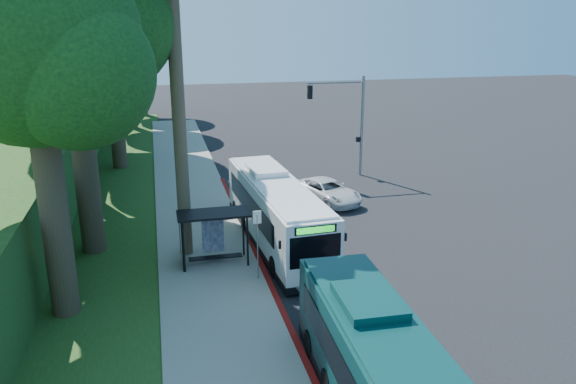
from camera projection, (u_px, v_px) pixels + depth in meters
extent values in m
plane|color=black|center=(341.00, 229.00, 29.88)|extent=(140.00, 140.00, 0.00)
cube|color=gray|center=(203.00, 240.00, 28.24)|extent=(4.50, 70.00, 0.12)
cube|color=maroon|center=(263.00, 269.00, 25.04)|extent=(0.25, 30.00, 0.13)
cube|color=#234719|center=(93.00, 217.00, 31.63)|extent=(8.00, 70.00, 0.06)
cube|color=black|center=(213.00, 214.00, 24.80)|extent=(3.20, 1.50, 0.10)
cube|color=black|center=(182.00, 244.00, 24.86)|extent=(0.06, 1.30, 2.20)
cube|color=navy|center=(213.00, 234.00, 25.82)|extent=(1.00, 0.12, 1.70)
cube|color=black|center=(216.00, 257.00, 25.32)|extent=(2.40, 0.40, 0.06)
cube|color=black|center=(182.00, 239.00, 25.43)|extent=(0.08, 0.08, 2.40)
cube|color=black|center=(243.00, 233.00, 26.05)|extent=(0.08, 0.08, 2.40)
cube|color=black|center=(184.00, 249.00, 24.32)|extent=(0.08, 0.08, 2.40)
cube|color=black|center=(248.00, 243.00, 24.94)|extent=(0.08, 0.08, 2.40)
cylinder|color=gray|center=(258.00, 249.00, 23.59)|extent=(0.06, 0.06, 3.00)
cube|color=white|center=(257.00, 217.00, 23.17)|extent=(0.35, 0.04, 0.55)
cylinder|color=gray|center=(362.00, 127.00, 39.18)|extent=(0.20, 0.20, 7.00)
cylinder|color=gray|center=(336.00, 82.00, 37.81)|extent=(4.00, 0.14, 0.14)
cube|color=black|center=(310.00, 92.00, 37.59)|extent=(0.30, 0.30, 0.90)
cube|color=black|center=(358.00, 139.00, 39.39)|extent=(0.25, 0.25, 0.35)
cylinder|color=#4C3F2D|center=(179.00, 119.00, 24.73)|extent=(0.60, 0.60, 13.00)
cylinder|color=#382B1E|center=(83.00, 145.00, 25.55)|extent=(1.10, 1.10, 10.50)
sphere|color=black|center=(107.00, 25.00, 23.22)|extent=(5.60, 5.60, 5.60)
sphere|color=black|center=(40.00, 17.00, 24.88)|extent=(5.20, 5.20, 5.20)
cylinder|color=#382B1E|center=(79.00, 105.00, 32.54)|extent=(1.18, 1.18, 11.90)
cylinder|color=#382B1E|center=(115.00, 102.00, 40.62)|extent=(1.06, 1.06, 9.80)
sphere|color=black|center=(107.00, 15.00, 38.82)|extent=(8.40, 8.40, 8.40)
sphere|color=black|center=(133.00, 33.00, 38.36)|extent=(5.88, 5.88, 5.88)
sphere|color=black|center=(88.00, 28.00, 40.11)|extent=(5.46, 5.46, 5.46)
cylinder|color=#382B1E|center=(95.00, 82.00, 47.39)|extent=(1.14, 1.14, 11.20)
sphere|color=black|center=(111.00, 12.00, 44.81)|extent=(6.72, 6.72, 6.72)
sphere|color=black|center=(68.00, 8.00, 46.82)|extent=(6.24, 6.24, 6.24)
cylinder|color=#382B1E|center=(129.00, 83.00, 55.69)|extent=(1.02, 1.02, 9.10)
sphere|color=black|center=(124.00, 24.00, 54.02)|extent=(8.00, 8.00, 8.00)
sphere|color=black|center=(142.00, 36.00, 53.57)|extent=(5.60, 5.60, 5.60)
sphere|color=black|center=(111.00, 32.00, 55.24)|extent=(5.20, 5.20, 5.20)
cylinder|color=#382B1E|center=(141.00, 78.00, 63.44)|extent=(0.98, 0.98, 8.40)
sphere|color=black|center=(137.00, 31.00, 61.90)|extent=(7.00, 7.00, 7.00)
sphere|color=black|center=(151.00, 40.00, 61.53)|extent=(4.90, 4.90, 4.90)
sphere|color=black|center=(127.00, 37.00, 62.99)|extent=(4.55, 4.55, 4.55)
cylinder|color=#382B1E|center=(52.00, 200.00, 20.07)|extent=(1.02, 1.02, 9.10)
sphere|color=black|center=(31.00, 38.00, 18.41)|extent=(7.20, 7.20, 7.20)
sphere|color=black|center=(77.00, 73.00, 18.03)|extent=(5.04, 5.04, 5.04)
sphere|color=black|center=(2.00, 61.00, 19.53)|extent=(4.68, 4.68, 4.68)
cube|color=white|center=(276.00, 211.00, 27.60)|extent=(3.13, 11.61, 2.73)
cube|color=black|center=(277.00, 237.00, 28.02)|extent=(3.16, 11.67, 0.33)
cube|color=black|center=(274.00, 203.00, 27.96)|extent=(3.03, 9.09, 1.05)
cube|color=black|center=(315.00, 251.00, 22.33)|extent=(2.15, 0.24, 1.34)
cube|color=black|center=(250.00, 175.00, 32.71)|extent=(1.96, 0.23, 0.96)
cube|color=#19E533|center=(315.00, 230.00, 22.05)|extent=(1.59, 0.19, 0.27)
cube|color=white|center=(276.00, 183.00, 27.18)|extent=(2.90, 11.02, 0.11)
cube|color=white|center=(266.00, 170.00, 28.88)|extent=(1.85, 2.49, 0.33)
cylinder|color=black|center=(275.00, 266.00, 24.30)|extent=(0.34, 0.97, 0.96)
cylinder|color=black|center=(323.00, 260.00, 24.91)|extent=(0.34, 0.97, 0.96)
cylinder|color=black|center=(237.00, 209.00, 31.64)|extent=(0.34, 0.97, 0.96)
cylinder|color=black|center=(274.00, 205.00, 32.26)|extent=(0.34, 0.97, 0.96)
cube|color=black|center=(384.00, 368.00, 14.94)|extent=(2.64, 8.63, 1.01)
cube|color=black|center=(332.00, 283.00, 19.59)|extent=(1.87, 0.16, 0.91)
cube|color=#093533|center=(393.00, 341.00, 14.18)|extent=(2.45, 10.49, 0.11)
cube|color=#093533|center=(369.00, 301.00, 15.85)|extent=(1.70, 2.33, 0.32)
cylinder|color=black|center=(311.00, 343.00, 18.63)|extent=(0.30, 0.92, 0.91)
cylinder|color=black|center=(372.00, 336.00, 19.04)|extent=(0.30, 0.92, 0.91)
imported|color=silver|center=(328.00, 191.00, 34.14)|extent=(3.80, 5.39, 1.36)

